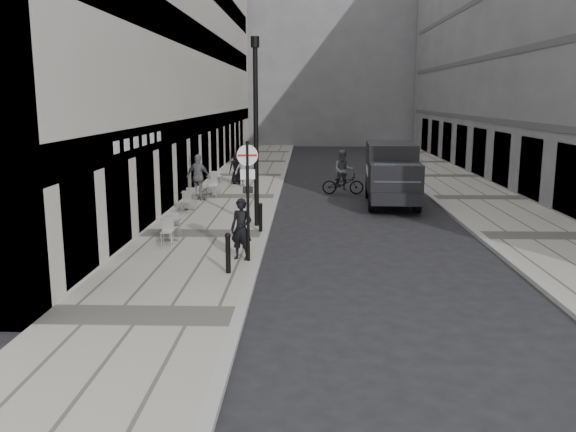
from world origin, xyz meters
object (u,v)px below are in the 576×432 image
panel_van (392,171)px  cyclist (343,177)px  sign_post (248,185)px  lamppost (256,123)px  walking_man (241,229)px

panel_van → cyclist: 3.34m
sign_post → cyclist: 12.95m
panel_van → cyclist: panel_van is taller
panel_van → sign_post: bearing=-114.4°
sign_post → lamppost: (-0.15, 4.62, 1.44)m
sign_post → walking_man: bearing=136.4°
cyclist → lamppost: bearing=-113.2°
walking_man → lamppost: lamppost is taller
sign_post → lamppost: lamppost is taller
lamppost → panel_van: 7.72m
walking_man → sign_post: (0.20, -0.15, 1.23)m
sign_post → cyclist: (3.27, 12.46, -1.38)m
sign_post → panel_van: size_ratio=0.58×
lamppost → panel_van: (5.31, 5.15, -2.20)m
sign_post → panel_van: 11.07m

